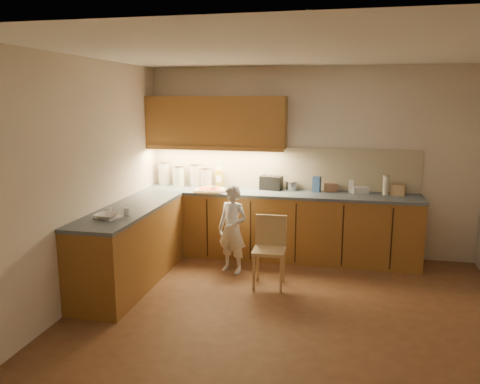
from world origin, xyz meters
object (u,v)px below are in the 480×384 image
at_px(child, 233,229).
at_px(wooden_chair, 270,246).
at_px(pizza_on_board, 210,190).
at_px(toaster, 271,183).
at_px(oil_jug, 219,178).

height_order(child, wooden_chair, child).
height_order(pizza_on_board, child, child).
bearing_deg(toaster, child, -103.38).
bearing_deg(child, wooden_chair, -9.68).
xyz_separation_m(oil_jug, toaster, (0.76, -0.04, -0.04)).
height_order(wooden_chair, oil_jug, oil_jug).
xyz_separation_m(wooden_chair, toaster, (-0.16, 1.14, 0.54)).
relative_size(pizza_on_board, toaster, 1.40).
distance_m(wooden_chair, oil_jug, 1.60).
height_order(wooden_chair, toaster, toaster).
bearing_deg(pizza_on_board, toaster, 20.33).
bearing_deg(oil_jug, pizza_on_board, -97.90).
distance_m(child, toaster, 1.02).
relative_size(pizza_on_board, wooden_chair, 0.55).
relative_size(wooden_chair, toaster, 2.53).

